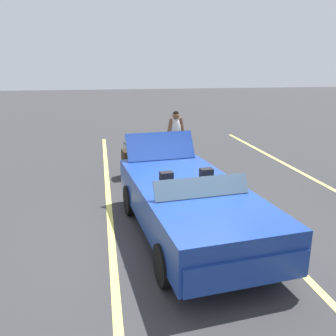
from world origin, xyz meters
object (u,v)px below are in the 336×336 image
object	(u,v)px
suitcase_medium_bright	(152,165)
traveler_person	(176,136)
suitcase_small_carryon	(176,165)
duffel_bag	(149,181)
suitcase_large_black	(128,164)
convertible_car	(194,209)

from	to	relation	value
suitcase_medium_bright	traveler_person	bearing A→B (deg)	102.46
suitcase_small_carryon	duffel_bag	distance (m)	1.32
suitcase_large_black	suitcase_small_carryon	xyz separation A→B (m)	(-0.08, 1.32, -0.12)
convertible_car	suitcase_large_black	distance (m)	3.98
convertible_car	suitcase_medium_bright	distance (m)	3.92
traveler_person	suitcase_large_black	bearing A→B (deg)	-75.76
convertible_car	suitcase_medium_bright	bearing A→B (deg)	176.67
suitcase_large_black	convertible_car	bearing A→B (deg)	-84.73
duffel_bag	traveler_person	world-z (taller)	traveler_person
suitcase_small_carryon	suitcase_medium_bright	bearing A→B (deg)	-92.57
suitcase_large_black	traveler_person	world-z (taller)	traveler_person
convertible_car	suitcase_large_black	xyz separation A→B (m)	(-3.89, -0.81, -0.22)
traveler_person	suitcase_small_carryon	bearing A→B (deg)	-26.91
duffel_bag	suitcase_large_black	bearing A→B (deg)	-154.34
convertible_car	traveler_person	distance (m)	4.78
duffel_bag	traveler_person	distance (m)	2.16
suitcase_medium_bright	duffel_bag	distance (m)	0.94
suitcase_large_black	traveler_person	bearing A→B (deg)	22.81
suitcase_small_carryon	traveler_person	size ratio (longest dim) A/B	0.30
duffel_bag	convertible_car	bearing A→B (deg)	7.12
suitcase_medium_bright	suitcase_small_carryon	world-z (taller)	suitcase_medium_bright
suitcase_large_black	suitcase_medium_bright	world-z (taller)	suitcase_medium_bright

